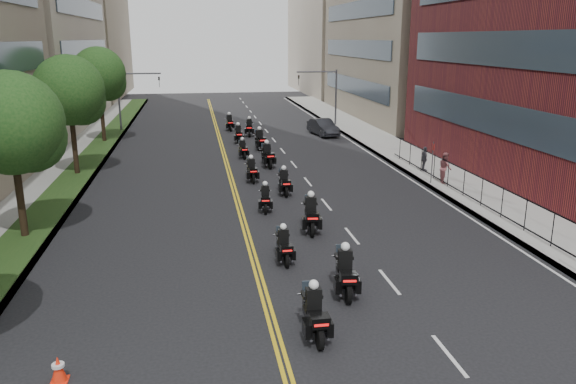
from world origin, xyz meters
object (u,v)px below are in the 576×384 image
object	(u,v)px
motorcycle_5	(284,183)
motorcycle_9	(260,141)
motorcycle_2	(284,247)
pedestrian_b	(445,168)
motorcycle_3	(311,216)
motorcycle_12	(230,123)
parked_sedan	(323,127)
pedestrian_c	(424,159)
motorcycle_4	(265,199)
motorcycle_11	(249,128)
traffic_cone	(58,369)
motorcycle_0	(314,315)
motorcycle_8	(243,150)
motorcycle_1	(345,274)
motorcycle_7	(267,156)
motorcycle_10	(238,135)
motorcycle_6	(252,171)

from	to	relation	value
motorcycle_5	motorcycle_9	xyz separation A→B (m)	(0.20, 13.34, 0.08)
motorcycle_2	pedestrian_b	world-z (taller)	pedestrian_b
motorcycle_3	motorcycle_12	size ratio (longest dim) A/B	1.07
parked_sedan	pedestrian_c	bearing A→B (deg)	-88.14
motorcycle_3	motorcycle_4	world-z (taller)	motorcycle_3
motorcycle_9	motorcycle_11	distance (m)	6.62
pedestrian_b	traffic_cone	bearing A→B (deg)	142.24
motorcycle_0	motorcycle_5	distance (m)	15.84
traffic_cone	motorcycle_2	bearing A→B (deg)	45.12
motorcycle_8	pedestrian_b	bearing A→B (deg)	-45.85
motorcycle_1	pedestrian_c	world-z (taller)	motorcycle_1
motorcycle_5	pedestrian_b	distance (m)	9.91
motorcycle_5	motorcycle_8	distance (m)	10.51
motorcycle_12	traffic_cone	distance (m)	41.03
motorcycle_4	motorcycle_7	bearing A→B (deg)	87.86
motorcycle_2	motorcycle_3	distance (m)	3.83
motorcycle_0	motorcycle_10	bearing A→B (deg)	89.59
motorcycle_9	pedestrian_c	world-z (taller)	motorcycle_9
motorcycle_2	motorcycle_9	size ratio (longest dim) A/B	0.84
motorcycle_5	motorcycle_6	distance (m)	3.63
motorcycle_9	motorcycle_10	distance (m)	3.62
motorcycle_6	motorcycle_10	size ratio (longest dim) A/B	0.95
motorcycle_5	motorcycle_8	size ratio (longest dim) A/B	1.07
motorcycle_8	motorcycle_0	bearing A→B (deg)	-94.91
motorcycle_0	motorcycle_8	bearing A→B (deg)	89.83
motorcycle_7	motorcycle_8	world-z (taller)	motorcycle_7
motorcycle_12	parked_sedan	bearing A→B (deg)	-29.41
motorcycle_1	motorcycle_10	xyz separation A→B (m)	(-1.30, 29.74, -0.04)
motorcycle_7	motorcycle_4	bearing A→B (deg)	-103.73
motorcycle_2	parked_sedan	world-z (taller)	motorcycle_2
motorcycle_1	motorcycle_7	world-z (taller)	motorcycle_7
motorcycle_2	motorcycle_8	distance (m)	20.27
motorcycle_0	motorcycle_6	distance (m)	19.05
motorcycle_1	motorcycle_6	world-z (taller)	motorcycle_1
motorcycle_3	pedestrian_c	bearing A→B (deg)	53.26
motorcycle_2	pedestrian_c	size ratio (longest dim) A/B	1.30
parked_sedan	pedestrian_b	bearing A→B (deg)	-90.01
motorcycle_3	motorcycle_9	distance (m)	19.82
motorcycle_4	motorcycle_10	distance (m)	19.60
motorcycle_1	motorcycle_8	world-z (taller)	motorcycle_1
motorcycle_1	motorcycle_6	distance (m)	16.46
motorcycle_2	motorcycle_12	xyz separation A→B (m)	(0.04, 33.35, 0.08)
motorcycle_1	parked_sedan	bearing A→B (deg)	85.33
motorcycle_4	motorcycle_6	bearing A→B (deg)	96.51
motorcycle_3	motorcycle_2	bearing A→B (deg)	-110.82
motorcycle_7	motorcycle_12	xyz separation A→B (m)	(-1.53, 16.33, -0.05)
motorcycle_2	motorcycle_5	bearing A→B (deg)	80.46
motorcycle_6	pedestrian_b	size ratio (longest dim) A/B	1.21
motorcycle_0	parked_sedan	world-z (taller)	motorcycle_0
motorcycle_8	traffic_cone	world-z (taller)	motorcycle_8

